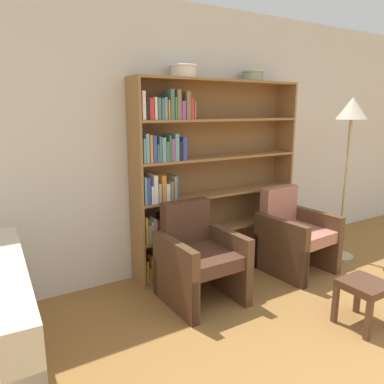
{
  "coord_description": "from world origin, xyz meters",
  "views": [
    {
      "loc": [
        -2.27,
        -0.53,
        1.72
      ],
      "look_at": [
        -0.45,
        2.4,
        0.95
      ],
      "focal_mm": 35.0,
      "sensor_mm": 36.0,
      "label": 1
    }
  ],
  "objects_px": {
    "armchair_leather": "(199,257)",
    "footstool": "(364,290)",
    "armchair_cushioned": "(294,234)",
    "floor_lamp": "(351,124)",
    "bowl_copper": "(253,75)",
    "bookshelf": "(202,177)",
    "bowl_stoneware": "(183,70)"
  },
  "relations": [
    {
      "from": "bowl_copper",
      "to": "armchair_cushioned",
      "type": "xyz_separation_m",
      "value": [
        0.17,
        -0.56,
        -1.68
      ]
    },
    {
      "from": "armchair_leather",
      "to": "footstool",
      "type": "relative_size",
      "value": 2.33
    },
    {
      "from": "bowl_copper",
      "to": "armchair_cushioned",
      "type": "relative_size",
      "value": 0.28
    },
    {
      "from": "armchair_cushioned",
      "to": "bowl_copper",
      "type": "bearing_deg",
      "value": -76.98
    },
    {
      "from": "bowl_copper",
      "to": "floor_lamp",
      "type": "height_order",
      "value": "bowl_copper"
    },
    {
      "from": "bookshelf",
      "to": "armchair_leather",
      "type": "xyz_separation_m",
      "value": [
        -0.41,
        -0.58,
        -0.62
      ]
    },
    {
      "from": "armchair_leather",
      "to": "footstool",
      "type": "bearing_deg",
      "value": 128.65
    },
    {
      "from": "bowl_stoneware",
      "to": "armchair_leather",
      "type": "height_order",
      "value": "bowl_stoneware"
    },
    {
      "from": "armchair_cushioned",
      "to": "bookshelf",
      "type": "bearing_deg",
      "value": -39.71
    },
    {
      "from": "bookshelf",
      "to": "footstool",
      "type": "relative_size",
      "value": 5.31
    },
    {
      "from": "bowl_stoneware",
      "to": "armchair_leather",
      "type": "xyz_separation_m",
      "value": [
        -0.18,
        -0.56,
        -1.68
      ]
    },
    {
      "from": "floor_lamp",
      "to": "bowl_copper",
      "type": "bearing_deg",
      "value": 146.94
    },
    {
      "from": "floor_lamp",
      "to": "bookshelf",
      "type": "bearing_deg",
      "value": 158.39
    },
    {
      "from": "bowl_stoneware",
      "to": "armchair_cushioned",
      "type": "xyz_separation_m",
      "value": [
        1.04,
        -0.56,
        -1.68
      ]
    },
    {
      "from": "bowl_stoneware",
      "to": "armchair_cushioned",
      "type": "relative_size",
      "value": 0.31
    },
    {
      "from": "armchair_cushioned",
      "to": "floor_lamp",
      "type": "distance_m",
      "value": 1.38
    },
    {
      "from": "bowl_stoneware",
      "to": "armchair_leather",
      "type": "distance_m",
      "value": 1.78
    },
    {
      "from": "bowl_stoneware",
      "to": "armchair_leather",
      "type": "bearing_deg",
      "value": -107.52
    },
    {
      "from": "bowl_copper",
      "to": "bookshelf",
      "type": "bearing_deg",
      "value": 178.58
    },
    {
      "from": "bowl_copper",
      "to": "armchair_cushioned",
      "type": "distance_m",
      "value": 1.78
    },
    {
      "from": "bowl_stoneware",
      "to": "armchair_leather",
      "type": "relative_size",
      "value": 0.31
    },
    {
      "from": "bookshelf",
      "to": "bowl_copper",
      "type": "height_order",
      "value": "bowl_copper"
    },
    {
      "from": "bookshelf",
      "to": "armchair_leather",
      "type": "bearing_deg",
      "value": -125.71
    },
    {
      "from": "bowl_stoneware",
      "to": "bowl_copper",
      "type": "height_order",
      "value": "bowl_stoneware"
    },
    {
      "from": "bookshelf",
      "to": "armchair_cushioned",
      "type": "distance_m",
      "value": 1.17
    },
    {
      "from": "armchair_leather",
      "to": "floor_lamp",
      "type": "bearing_deg",
      "value": 178.35
    },
    {
      "from": "bowl_stoneware",
      "to": "footstool",
      "type": "height_order",
      "value": "bowl_stoneware"
    },
    {
      "from": "bowl_stoneware",
      "to": "bookshelf",
      "type": "bearing_deg",
      "value": 3.78
    },
    {
      "from": "bookshelf",
      "to": "bowl_stoneware",
      "type": "relative_size",
      "value": 7.41
    },
    {
      "from": "armchair_cushioned",
      "to": "floor_lamp",
      "type": "xyz_separation_m",
      "value": [
        0.75,
        -0.04,
        1.16
      ]
    },
    {
      "from": "armchair_leather",
      "to": "floor_lamp",
      "type": "height_order",
      "value": "floor_lamp"
    },
    {
      "from": "bowl_copper",
      "to": "armchair_leather",
      "type": "relative_size",
      "value": 0.28
    }
  ]
}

